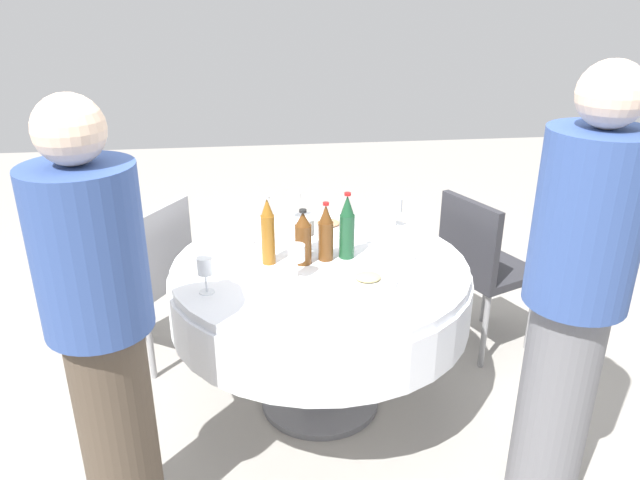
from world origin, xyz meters
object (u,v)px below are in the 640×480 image
object	(u,v)px
plate_left	(328,226)
plate_front	(230,241)
bottle_brown_right	(326,233)
wine_glass_right	(297,255)
wine_glass_left	(294,200)
plate_rear	(368,280)
wine_glass_inner	(306,228)
bottle_dark_green_far	(347,228)
person_west	(573,300)
bottle_brown_near	(303,239)
bottle_amber_west	(268,232)
wine_glass_north	(396,206)
plate_mid	(391,254)
chair_north	(151,270)
person_far	(102,330)
chair_east	(480,261)
dining_table	(320,293)
wine_glass_east	(205,268)

from	to	relation	value
plate_left	plate_front	world-z (taller)	plate_left
bottle_brown_right	wine_glass_right	distance (m)	0.22
wine_glass_right	wine_glass_left	bearing A→B (deg)	-93.73
wine_glass_right	plate_rear	size ratio (longest dim) A/B	0.62
wine_glass_inner	plate_left	size ratio (longest dim) A/B	0.63
bottle_dark_green_far	person_west	size ratio (longest dim) A/B	0.18
bottle_brown_right	plate_front	distance (m)	0.50
wine_glass_right	wine_glass_inner	bearing A→B (deg)	-104.54
bottle_brown_near	plate_front	world-z (taller)	bottle_brown_near
bottle_brown_near	wine_glass_right	size ratio (longest dim) A/B	1.69
bottle_amber_west	wine_glass_right	xyz separation A→B (m)	(-0.11, 0.16, -0.04)
wine_glass_north	person_west	xyz separation A→B (m)	(-0.36, 1.06, 0.03)
plate_mid	chair_north	world-z (taller)	chair_north
bottle_dark_green_far	wine_glass_inner	xyz separation A→B (m)	(0.17, -0.07, -0.02)
wine_glass_north	plate_left	bearing A→B (deg)	-3.84
plate_front	person_far	size ratio (longest dim) A/B	0.14
person_far	person_west	size ratio (longest dim) A/B	0.95
chair_north	plate_front	bearing A→B (deg)	-85.79
plate_left	bottle_amber_west	bearing A→B (deg)	50.27
wine_glass_north	chair_east	distance (m)	0.57
plate_rear	plate_front	distance (m)	0.74
wine_glass_north	plate_front	size ratio (longest dim) A/B	0.66
dining_table	wine_glass_inner	bearing A→B (deg)	-68.61
wine_glass_east	chair_north	bearing A→B (deg)	-64.64
wine_glass_left	chair_north	distance (m)	0.81
wine_glass_inner	plate_rear	distance (m)	0.41
wine_glass_north	plate_rear	world-z (taller)	wine_glass_north
person_west	chair_north	bearing A→B (deg)	-85.27
wine_glass_east	chair_east	xyz separation A→B (m)	(-1.37, -0.60, -0.33)
dining_table	chair_east	distance (m)	0.97
person_far	person_west	bearing A→B (deg)	-130.53
dining_table	bottle_brown_right	xyz separation A→B (m)	(-0.03, -0.04, 0.27)
bottle_dark_green_far	wine_glass_east	size ratio (longest dim) A/B	1.98
wine_glass_inner	plate_left	distance (m)	0.33
wine_glass_east	person_west	size ratio (longest dim) A/B	0.09
plate_mid	person_west	xyz separation A→B (m)	(-0.46, 0.71, 0.13)
bottle_dark_green_far	wine_glass_left	bearing A→B (deg)	-69.40
bottle_amber_west	plate_front	world-z (taller)	bottle_amber_west
plate_left	bottle_brown_right	bearing A→B (deg)	80.62
wine_glass_north	plate_mid	world-z (taller)	wine_glass_north
bottle_amber_west	chair_east	xyz separation A→B (m)	(-1.11, -0.36, -0.37)
bottle_brown_near	wine_glass_right	world-z (taller)	bottle_brown_near
wine_glass_north	plate_front	bearing A→B (deg)	7.12
wine_glass_inner	wine_glass_north	distance (m)	0.54
bottle_amber_west	plate_mid	size ratio (longest dim) A/B	1.36
plate_front	plate_rear	bearing A→B (deg)	138.98
bottle_dark_green_far	person_west	bearing A→B (deg)	132.11
plate_left	wine_glass_east	bearing A→B (deg)	47.49
bottle_brown_right	chair_east	distance (m)	0.99
wine_glass_left	chair_east	bearing A→B (deg)	169.63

